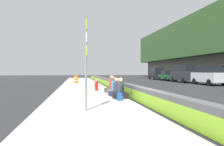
% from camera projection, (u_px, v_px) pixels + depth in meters
% --- Properties ---
extents(ground_plane, '(160.00, 160.00, 0.00)m').
position_uv_depth(ground_plane, '(148.00, 107.00, 9.98)').
color(ground_plane, '#2B2B2D').
rests_on(ground_plane, ground).
extents(sidewalk_strip, '(80.00, 4.40, 0.14)m').
position_uv_depth(sidewalk_strip, '(91.00, 107.00, 9.55)').
color(sidewalk_strip, '#B5B2A8').
rests_on(sidewalk_strip, ground_plane).
extents(jersey_barrier, '(76.00, 0.45, 0.85)m').
position_uv_depth(jersey_barrier, '(148.00, 98.00, 9.97)').
color(jersey_barrier, '#545456').
rests_on(jersey_barrier, ground_plane).
extents(route_sign_post, '(0.44, 0.09, 3.60)m').
position_uv_depth(route_sign_post, '(86.00, 56.00, 8.36)').
color(route_sign_post, gray).
rests_on(route_sign_post, sidewalk_strip).
extents(fire_hydrant, '(0.26, 0.46, 0.88)m').
position_uv_depth(fire_hydrant, '(96.00, 85.00, 17.02)').
color(fire_hydrant, red).
rests_on(fire_hydrant, sidewalk_strip).
extents(seated_person_foreground, '(0.74, 0.83, 1.15)m').
position_uv_depth(seated_person_foreground, '(121.00, 92.00, 12.09)').
color(seated_person_foreground, black).
rests_on(seated_person_foreground, sidewalk_strip).
extents(seated_person_middle, '(0.89, 0.97, 1.10)m').
position_uv_depth(seated_person_middle, '(117.00, 90.00, 13.19)').
color(seated_person_middle, '#23284C').
rests_on(seated_person_middle, sidewalk_strip).
extents(seated_person_rear, '(0.90, 0.98, 1.14)m').
position_uv_depth(seated_person_rear, '(114.00, 89.00, 14.47)').
color(seated_person_rear, '#706651').
rests_on(seated_person_rear, sidewalk_strip).
extents(seated_person_far, '(0.95, 1.03, 1.21)m').
position_uv_depth(seated_person_far, '(112.00, 87.00, 15.39)').
color(seated_person_far, '#424247').
rests_on(seated_person_far, sidewalk_strip).
extents(backpack, '(0.32, 0.28, 0.40)m').
position_uv_depth(backpack, '(120.00, 97.00, 11.22)').
color(backpack, navy).
rests_on(backpack, sidewalk_strip).
extents(construction_barrel, '(0.54, 0.54, 0.95)m').
position_uv_depth(construction_barrel, '(76.00, 79.00, 27.86)').
color(construction_barrel, orange).
rests_on(construction_barrel, sidewalk_strip).
extents(parked_car_fourth, '(4.80, 2.07, 2.28)m').
position_uv_depth(parked_car_fourth, '(209.00, 75.00, 25.81)').
color(parked_car_fourth, silver).
rests_on(parked_car_fourth, ground_plane).
extents(parked_car_midline, '(5.11, 2.12, 2.56)m').
position_uv_depth(parked_car_midline, '(184.00, 73.00, 31.39)').
color(parked_car_midline, '#28282D').
rests_on(parked_car_midline, ground_plane).
extents(parked_car_far, '(4.52, 1.99, 1.71)m').
position_uv_depth(parked_car_far, '(168.00, 76.00, 37.32)').
color(parked_car_far, '#145128').
rests_on(parked_car_far, ground_plane).
extents(parked_car_farther, '(4.87, 2.21, 2.28)m').
position_uv_depth(parked_car_farther, '(156.00, 73.00, 42.89)').
color(parked_car_farther, black).
rests_on(parked_car_farther, ground_plane).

